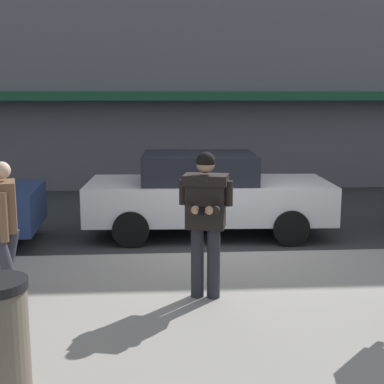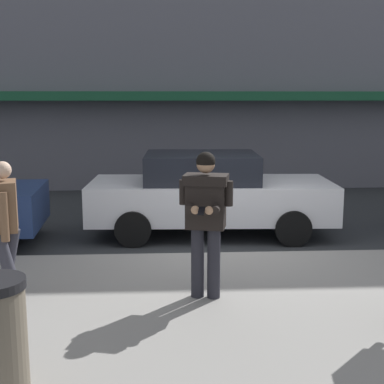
# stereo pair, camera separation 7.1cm
# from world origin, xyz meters

# --- Properties ---
(ground_plane) EXTENTS (80.00, 80.00, 0.00)m
(ground_plane) POSITION_xyz_m (0.00, 0.00, 0.00)
(ground_plane) COLOR #2B2D30
(sidewalk) EXTENTS (32.00, 5.30, 0.14)m
(sidewalk) POSITION_xyz_m (1.00, -2.85, 0.07)
(sidewalk) COLOR gray
(sidewalk) RESTS_ON ground
(curb_paint_line) EXTENTS (28.00, 0.12, 0.01)m
(curb_paint_line) POSITION_xyz_m (1.00, 0.05, 0.00)
(curb_paint_line) COLOR silver
(curb_paint_line) RESTS_ON ground
(storefront_facade) EXTENTS (28.00, 4.70, 10.65)m
(storefront_facade) POSITION_xyz_m (1.00, 8.49, 5.32)
(storefront_facade) COLOR slate
(storefront_facade) RESTS_ON ground
(parked_sedan_mid) EXTENTS (4.57, 2.06, 1.54)m
(parked_sedan_mid) POSITION_xyz_m (-0.16, 1.51, 0.79)
(parked_sedan_mid) COLOR silver
(parked_sedan_mid) RESTS_ON ground
(man_texting_on_phone) EXTENTS (0.64, 0.63, 1.81)m
(man_texting_on_phone) POSITION_xyz_m (-0.52, -2.11, 1.25)
(man_texting_on_phone) COLOR #23232B
(man_texting_on_phone) RESTS_ON sidewalk
(pedestrian_dark_coat) EXTENTS (0.39, 0.59, 1.70)m
(pedestrian_dark_coat) POSITION_xyz_m (-2.92, -2.01, 1.11)
(pedestrian_dark_coat) COLOR #33333D
(pedestrian_dark_coat) RESTS_ON sidewalk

